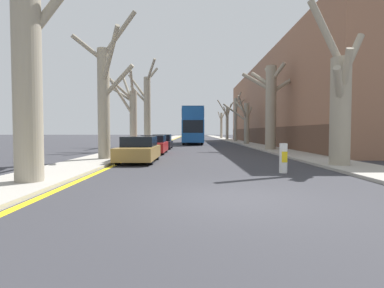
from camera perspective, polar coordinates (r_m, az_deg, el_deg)
ground_plane at (r=7.33m, az=7.38°, el=-10.29°), size 300.00×300.00×0.00m
sidewalk_left at (r=57.34m, az=-5.36°, el=0.81°), size 2.60×120.00×0.12m
sidewalk_right at (r=57.55m, az=6.88°, el=0.81°), size 2.60×120.00×0.12m
building_facade_right at (r=41.06m, az=18.96°, el=7.19°), size 10.08×44.31×10.31m
kerb_line_stripe at (r=57.23m, az=-3.89°, el=0.75°), size 0.24×120.00×0.01m
street_tree_left_0 at (r=10.56m, az=-29.27°, el=16.92°), size 3.82×2.45×9.50m
street_tree_left_1 at (r=17.25m, az=-16.46°, el=8.91°), size 3.43×4.78×7.97m
street_tree_left_2 at (r=25.31m, az=-11.77°, el=5.81°), size 2.71×3.35×6.48m
street_tree_left_3 at (r=32.78m, az=-8.80°, el=6.90°), size 3.53×3.28×9.05m
street_tree_right_0 at (r=14.90m, az=26.18°, el=7.10°), size 2.74×2.01×7.45m
street_tree_right_1 at (r=26.46m, az=14.56°, el=7.53°), size 5.02×3.42×7.35m
street_tree_right_2 at (r=36.94m, az=9.96°, el=4.31°), size 3.65×3.15×5.83m
street_tree_right_3 at (r=47.01m, az=8.20°, el=4.92°), size 2.26×3.53×7.62m
street_tree_right_4 at (r=57.84m, az=6.50°, el=4.36°), size 3.26×1.91×7.56m
street_tree_right_5 at (r=69.40m, az=5.47°, el=3.81°), size 3.15×3.67×7.45m
double_decker_bus at (r=39.76m, az=-0.03°, el=3.78°), size 2.62×11.45×4.57m
parked_car_0 at (r=16.07m, az=-10.24°, el=-1.10°), size 1.84×4.26×1.35m
parked_car_1 at (r=22.06m, az=-7.49°, el=-0.16°), size 1.81×4.22×1.34m
parked_car_2 at (r=28.17m, az=-5.90°, el=0.38°), size 1.80×4.15×1.34m
traffic_bollard at (r=12.15m, az=16.83°, el=-2.59°), size 0.31×0.32×1.15m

